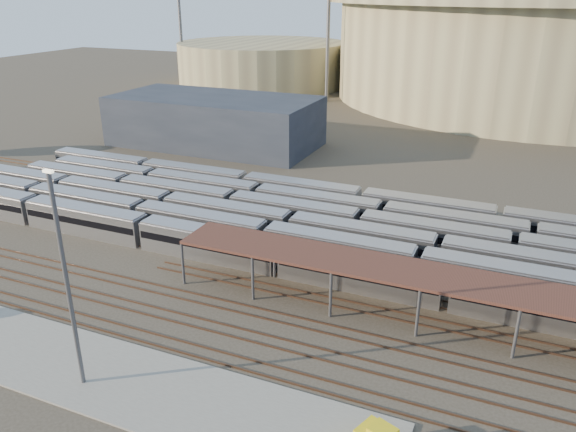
% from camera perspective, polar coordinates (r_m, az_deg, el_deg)
% --- Properties ---
extents(ground, '(420.00, 420.00, 0.00)m').
position_cam_1_polar(ground, '(59.31, -4.61, -8.89)').
color(ground, '#383026').
rests_on(ground, ground).
extents(apron, '(50.00, 9.00, 0.20)m').
position_cam_1_polar(apron, '(51.62, -17.79, -15.19)').
color(apron, gray).
rests_on(apron, ground).
extents(subway_trains, '(123.45, 23.90, 3.60)m').
position_cam_1_polar(subway_trains, '(72.76, 3.82, -1.15)').
color(subway_trains, '#B4B5B9').
rests_on(subway_trains, ground).
extents(inspection_shed, '(60.30, 6.00, 5.30)m').
position_cam_1_polar(inspection_shed, '(55.01, 18.22, -6.72)').
color(inspection_shed, '#555559').
rests_on(inspection_shed, ground).
extents(empty_tracks, '(170.00, 9.62, 0.18)m').
position_cam_1_polar(empty_tracks, '(55.59, -7.04, -11.22)').
color(empty_tracks, '#4C3323').
rests_on(empty_tracks, ground).
extents(stadium, '(124.00, 124.00, 32.50)m').
position_cam_1_polar(stadium, '(185.22, 24.37, 15.93)').
color(stadium, tan).
rests_on(stadium, ground).
extents(secondary_arena, '(56.00, 56.00, 14.00)m').
position_cam_1_polar(secondary_arena, '(195.38, -2.60, 15.21)').
color(secondary_arena, tan).
rests_on(secondary_arena, ground).
extents(service_building, '(42.00, 20.00, 10.00)m').
position_cam_1_polar(service_building, '(118.76, -7.44, 9.55)').
color(service_building, '#1E232D').
rests_on(service_building, ground).
extents(floodlight_0, '(4.00, 1.00, 38.40)m').
position_cam_1_polar(floodlight_0, '(164.24, 4.10, 18.64)').
color(floodlight_0, '#555559').
rests_on(floodlight_0, ground).
extents(floodlight_1, '(4.00, 1.00, 38.40)m').
position_cam_1_polar(floodlight_1, '(197.91, -10.92, 18.91)').
color(floodlight_1, '#555559').
rests_on(floodlight_1, ground).
extents(floodlight_3, '(4.00, 1.00, 38.40)m').
position_cam_1_polar(floodlight_3, '(207.77, 14.49, 18.77)').
color(floodlight_3, '#555559').
rests_on(floodlight_3, ground).
extents(yard_light_pole, '(0.80, 0.36, 18.39)m').
position_cam_1_polar(yard_light_pole, '(46.59, -21.53, -6.38)').
color(yard_light_pole, '#555559').
rests_on(yard_light_pole, apron).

